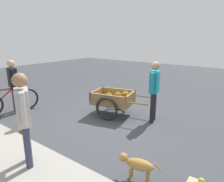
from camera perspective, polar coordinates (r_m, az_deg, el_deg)
ground_plane at (r=5.63m, az=-0.20°, el=-7.68°), size 24.00×24.00×0.00m
fruit_cart at (r=5.73m, az=0.33°, el=-2.63°), size 1.78×1.12×0.71m
vendor_person at (r=5.26m, az=11.87°, el=1.26°), size 0.27×0.56×1.59m
bicycle at (r=6.59m, az=-26.92°, el=-2.70°), size 0.57×1.62×0.85m
cyclist_person at (r=6.48m, az=-26.22°, el=2.38°), size 0.51×0.28×1.56m
dog at (r=3.34m, az=7.14°, el=-19.83°), size 0.66×0.27×0.40m
fire_hydrant at (r=5.16m, az=-24.08°, el=-7.25°), size 0.25×0.25×0.67m
plastic_bucket at (r=7.46m, az=-3.54°, el=-0.82°), size 0.23×0.23×0.28m
bystander_person at (r=3.48m, az=-23.72°, el=-6.07°), size 0.47×0.34×1.66m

